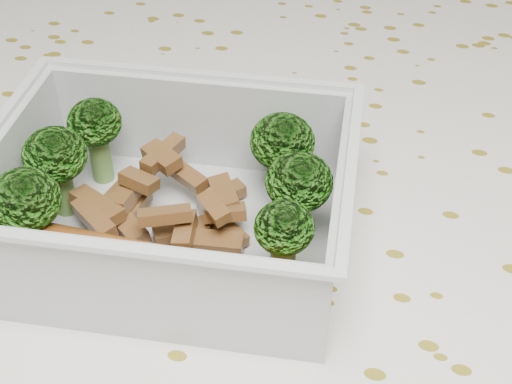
# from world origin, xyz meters

# --- Properties ---
(dining_table) EXTENTS (1.40, 0.90, 0.75)m
(dining_table) POSITION_xyz_m (0.00, 0.00, 0.67)
(dining_table) COLOR brown
(dining_table) RESTS_ON ground
(tablecloth) EXTENTS (1.46, 0.96, 0.19)m
(tablecloth) POSITION_xyz_m (0.00, 0.00, 0.72)
(tablecloth) COLOR white
(tablecloth) RESTS_ON dining_table
(lunch_container) EXTENTS (0.19, 0.15, 0.06)m
(lunch_container) POSITION_xyz_m (-0.03, -0.02, 0.78)
(lunch_container) COLOR silver
(lunch_container) RESTS_ON tablecloth
(broccoli_florets) EXTENTS (0.16, 0.11, 0.05)m
(broccoli_florets) POSITION_xyz_m (-0.04, -0.02, 0.79)
(broccoli_florets) COLOR #608C3F
(broccoli_florets) RESTS_ON lunch_container
(meat_pile) EXTENTS (0.10, 0.08, 0.03)m
(meat_pile) POSITION_xyz_m (-0.04, -0.02, 0.77)
(meat_pile) COLOR brown
(meat_pile) RESTS_ON lunch_container
(sausage) EXTENTS (0.16, 0.03, 0.02)m
(sausage) POSITION_xyz_m (-0.02, -0.06, 0.78)
(sausage) COLOR #AF581D
(sausage) RESTS_ON lunch_container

